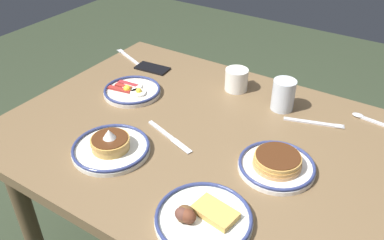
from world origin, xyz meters
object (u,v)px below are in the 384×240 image
plate_near_main (277,164)px  plate_center_pancakes (132,91)px  plate_far_side (202,217)px  tea_spoon (374,121)px  plate_far_companion (111,147)px  fork_far (314,123)px  drinking_glass (283,96)px  butter_knife (169,136)px  coffee_mug (237,79)px  cell_phone (152,68)px  fork_near (128,57)px

plate_near_main → plate_center_pancakes: plate_near_main is taller
plate_far_side → tea_spoon: size_ratio=1.21×
plate_far_companion → fork_far: bearing=-134.3°
plate_near_main → plate_center_pancakes: bearing=-9.8°
drinking_glass → butter_knife: size_ratio=0.53×
plate_far_companion → coffee_mug: (-0.15, -0.56, 0.02)m
plate_center_pancakes → plate_far_side: 0.69m
butter_knife → tea_spoon: size_ratio=1.04×
drinking_glass → cell_phone: size_ratio=0.79×
drinking_glass → fork_far: bearing=166.9°
plate_far_side → coffee_mug: bearing=-69.6°
plate_center_pancakes → fork_far: 0.68m
plate_near_main → fork_far: 0.29m
plate_near_main → plate_far_side: bearing=74.8°
plate_near_main → fork_far: plate_near_main is taller
cell_phone → fork_near: bearing=-16.6°
coffee_mug → tea_spoon: (-0.51, -0.05, -0.04)m
fork_far → tea_spoon: (-0.17, -0.12, 0.00)m
cell_phone → tea_spoon: (-0.89, -0.09, 0.00)m
coffee_mug → fork_far: (-0.34, 0.07, -0.04)m
drinking_glass → tea_spoon: bearing=-163.6°
coffee_mug → plate_far_side: bearing=110.4°
plate_far_companion → cell_phone: plate_far_companion is taller
fork_far → plate_far_side: bearing=80.8°
plate_center_pancakes → fork_far: bearing=-164.6°
coffee_mug → tea_spoon: size_ratio=0.57×
plate_near_main → coffee_mug: (0.32, -0.36, 0.02)m
plate_center_pancakes → cell_phone: plate_center_pancakes is taller
butter_knife → tea_spoon: (-0.55, -0.45, 0.00)m
fork_far → plate_near_main: bearing=86.9°
fork_near → drinking_glass: bearing=177.9°
tea_spoon → fork_far: bearing=35.1°
coffee_mug → tea_spoon: 0.51m
cell_phone → fork_near: 0.17m
plate_far_companion → coffee_mug: coffee_mug is taller
fork_near → fork_far: same height
plate_far_side → butter_knife: bearing=-41.7°
plate_center_pancakes → tea_spoon: bearing=-160.0°
coffee_mug → cell_phone: (0.38, 0.04, -0.04)m
cell_phone → butter_knife: cell_phone is taller
plate_near_main → plate_far_companion: (0.47, 0.20, -0.00)m
coffee_mug → cell_phone: 0.39m
fork_far → butter_knife: bearing=41.8°
plate_far_side → cell_phone: 0.87m
fork_near → fork_far: (-0.88, 0.06, -0.00)m
plate_center_pancakes → coffee_mug: size_ratio=1.84×
fork_far → plate_center_pancakes: bearing=15.4°
plate_center_pancakes → plate_far_companion: size_ratio=0.90×
plate_near_main → butter_knife: (0.36, 0.04, -0.02)m
plate_near_main → cell_phone: bearing=-24.4°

